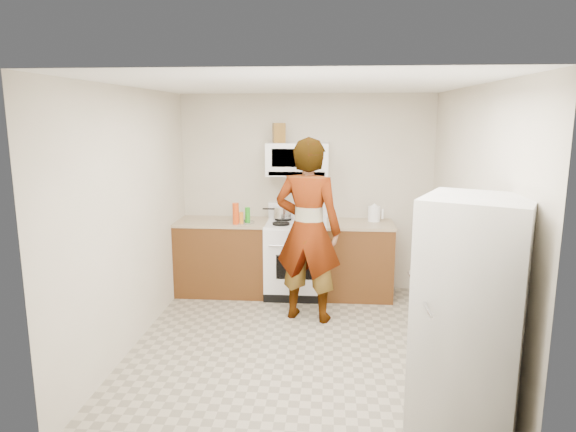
# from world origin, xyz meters

# --- Properties ---
(floor) EXTENTS (3.60, 3.60, 0.00)m
(floor) POSITION_xyz_m (0.00, 0.00, 0.00)
(floor) COLOR gray
(floor) RESTS_ON ground
(back_wall) EXTENTS (3.20, 0.02, 2.50)m
(back_wall) POSITION_xyz_m (0.00, 1.79, 1.25)
(back_wall) COLOR beige
(back_wall) RESTS_ON floor
(right_wall) EXTENTS (0.02, 3.60, 2.50)m
(right_wall) POSITION_xyz_m (1.59, 0.00, 1.25)
(right_wall) COLOR beige
(right_wall) RESTS_ON floor
(cabinet_left) EXTENTS (1.12, 0.62, 0.90)m
(cabinet_left) POSITION_xyz_m (-1.04, 1.49, 0.45)
(cabinet_left) COLOR #552614
(cabinet_left) RESTS_ON floor
(counter_left) EXTENTS (1.14, 0.64, 0.03)m
(counter_left) POSITION_xyz_m (-1.04, 1.49, 0.92)
(counter_left) COLOR tan
(counter_left) RESTS_ON cabinet_left
(cabinet_right) EXTENTS (0.80, 0.62, 0.90)m
(cabinet_right) POSITION_xyz_m (0.68, 1.49, 0.45)
(cabinet_right) COLOR #552614
(cabinet_right) RESTS_ON floor
(counter_right) EXTENTS (0.82, 0.64, 0.03)m
(counter_right) POSITION_xyz_m (0.68, 1.49, 0.92)
(counter_right) COLOR tan
(counter_right) RESTS_ON cabinet_right
(gas_range) EXTENTS (0.76, 0.65, 1.13)m
(gas_range) POSITION_xyz_m (-0.10, 1.48, 0.49)
(gas_range) COLOR white
(gas_range) RESTS_ON floor
(microwave) EXTENTS (0.76, 0.38, 0.40)m
(microwave) POSITION_xyz_m (-0.10, 1.61, 1.70)
(microwave) COLOR white
(microwave) RESTS_ON back_wall
(person) EXTENTS (0.83, 0.65, 2.01)m
(person) POSITION_xyz_m (0.07, 0.71, 1.01)
(person) COLOR tan
(person) RESTS_ON floor
(fridge) EXTENTS (0.93, 0.93, 1.70)m
(fridge) POSITION_xyz_m (1.30, -1.23, 0.85)
(fridge) COLOR silver
(fridge) RESTS_ON floor
(kettle) EXTENTS (0.18, 0.18, 0.19)m
(kettle) POSITION_xyz_m (0.86, 1.61, 1.03)
(kettle) COLOR white
(kettle) RESTS_ON counter_right
(jug) EXTENTS (0.17, 0.17, 0.24)m
(jug) POSITION_xyz_m (-0.33, 1.60, 2.02)
(jug) COLOR brown
(jug) RESTS_ON microwave
(saucepan) EXTENTS (0.27, 0.27, 0.13)m
(saucepan) POSITION_xyz_m (-0.29, 1.66, 1.02)
(saucepan) COLOR silver
(saucepan) RESTS_ON gas_range
(tray) EXTENTS (0.27, 0.19, 0.05)m
(tray) POSITION_xyz_m (0.01, 1.37, 0.96)
(tray) COLOR white
(tray) RESTS_ON gas_range
(bottle_spray) EXTENTS (0.09, 0.09, 0.26)m
(bottle_spray) POSITION_xyz_m (-0.83, 1.30, 1.06)
(bottle_spray) COLOR #D2400F
(bottle_spray) RESTS_ON counter_left
(bottle_hot_sauce) EXTENTS (0.05, 0.05, 0.15)m
(bottle_hot_sauce) POSITION_xyz_m (-0.76, 1.30, 1.01)
(bottle_hot_sauce) COLOR orange
(bottle_hot_sauce) RESTS_ON counter_left
(bottle_green_cap) EXTENTS (0.07, 0.07, 0.19)m
(bottle_green_cap) POSITION_xyz_m (-0.70, 1.38, 1.03)
(bottle_green_cap) COLOR #23961B
(bottle_green_cap) RESTS_ON counter_left
(pot_lid) EXTENTS (0.36, 0.36, 0.01)m
(pot_lid) POSITION_xyz_m (-0.75, 1.39, 0.94)
(pot_lid) COLOR silver
(pot_lid) RESTS_ON counter_left
(broom) EXTENTS (0.21, 0.23, 1.35)m
(broom) POSITION_xyz_m (1.54, 1.22, 0.68)
(broom) COLOR silver
(broom) RESTS_ON floor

